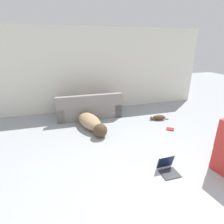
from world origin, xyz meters
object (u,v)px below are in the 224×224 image
(dog, at_px, (91,122))
(laptop_open, at_px, (167,167))
(couch, at_px, (89,108))
(cat, at_px, (158,118))
(book_red, at_px, (170,129))

(dog, xyz_separation_m, laptop_open, (0.95, -1.93, -0.08))
(couch, xyz_separation_m, laptop_open, (0.87, -2.78, -0.16))
(dog, height_order, cat, dog)
(couch, distance_m, book_red, 2.33)
(cat, xyz_separation_m, book_red, (-0.03, -0.63, -0.05))
(dog, relative_size, book_red, 6.78)
(dog, bearing_deg, book_red, 57.12)
(cat, relative_size, laptop_open, 1.74)
(couch, relative_size, dog, 1.17)
(dog, distance_m, cat, 1.92)
(couch, distance_m, cat, 2.02)
(couch, relative_size, laptop_open, 5.94)
(book_red, bearing_deg, couch, 141.28)
(dog, bearing_deg, laptop_open, 11.08)
(dog, relative_size, cat, 2.91)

